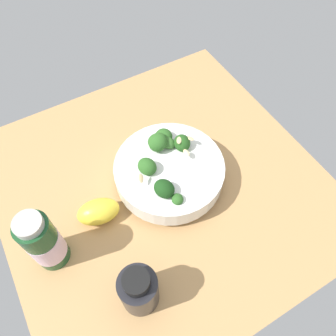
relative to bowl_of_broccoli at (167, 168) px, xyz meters
The scene contains 5 objects.
ground_plane 6.14cm from the bowl_of_broccoli, 109.60° to the left, with size 66.14×66.14×3.96cm, color tan.
bowl_of_broccoli is the anchor object (origin of this frame).
lemon_wedge 16.45cm from the bowl_of_broccoli, 94.71° to the left, with size 8.32×5.25×4.83cm, color yellow.
bottle_tall 25.13cm from the bowl_of_broccoli, 139.46° to the left, with size 6.51×6.51×11.50cm.
bottle_short 27.44cm from the bowl_of_broccoli, 99.30° to the left, with size 5.92×5.92×15.16cm.
Camera 1 is at (-31.98, 16.71, 61.15)cm, focal length 35.44 mm.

